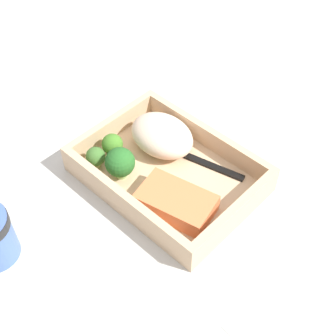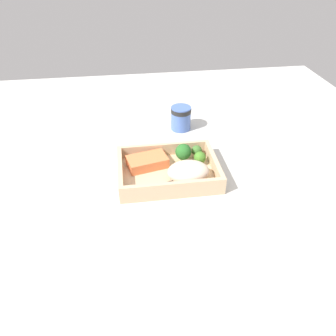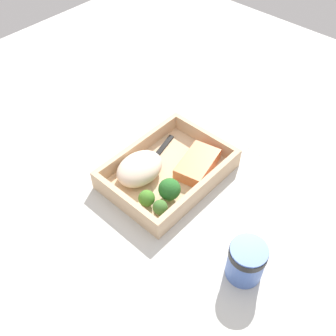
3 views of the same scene
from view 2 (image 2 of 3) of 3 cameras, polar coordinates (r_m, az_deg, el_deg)
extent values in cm
cube|color=beige|center=(90.31, 0.00, -1.90)|extent=(160.00, 160.00, 2.00)
cube|color=tan|center=(89.33, 0.00, -1.09)|extent=(26.66, 19.37, 1.20)
cube|color=tan|center=(80.80, 0.91, -3.58)|extent=(26.66, 1.20, 3.59)
cube|color=tan|center=(95.35, -0.77, 3.33)|extent=(26.66, 1.20, 3.59)
cube|color=tan|center=(87.37, -8.29, -0.54)|extent=(1.20, 16.97, 3.59)
cube|color=tan|center=(90.25, 8.03, 0.82)|extent=(1.20, 16.97, 3.59)
cube|color=#EC7845|center=(90.86, -3.63, 1.11)|extent=(11.91, 8.62, 2.80)
ellipsoid|color=beige|center=(85.23, 3.58, -0.64)|extent=(11.00, 8.27, 5.01)
cylinder|color=#84AC63|center=(93.21, 2.65, 1.74)|extent=(1.74, 1.74, 1.72)
sphere|color=#266425|center=(92.04, 2.68, 2.83)|extent=(4.57, 4.57, 4.57)
cylinder|color=#8AA15E|center=(95.12, 4.97, 2.30)|extent=(1.15, 1.15, 1.39)
sphere|color=#3D6C2C|center=(94.29, 5.02, 3.07)|extent=(3.01, 3.01, 3.01)
cylinder|color=#8AA55C|center=(92.35, 5.52, 1.05)|extent=(1.28, 1.28, 1.23)
sphere|color=#427B26|center=(91.47, 5.57, 1.84)|extent=(3.37, 3.37, 3.37)
cube|color=black|center=(84.13, -1.54, -3.11)|extent=(12.30, 4.03, 0.44)
cube|color=black|center=(86.56, 3.36, -1.88)|extent=(3.83, 2.95, 0.44)
cylinder|color=#4969B6|center=(110.15, 2.25, 8.68)|extent=(6.53, 6.53, 7.90)
cylinder|color=black|center=(108.87, 2.29, 10.00)|extent=(6.72, 6.72, 1.42)
cube|color=white|center=(95.68, -15.13, -0.05)|extent=(10.36, 12.67, 0.24)
camera|label=1|loc=(1.07, -24.52, 33.96)|focal=50.00mm
camera|label=3|loc=(1.22, 22.67, 38.98)|focal=42.00mm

